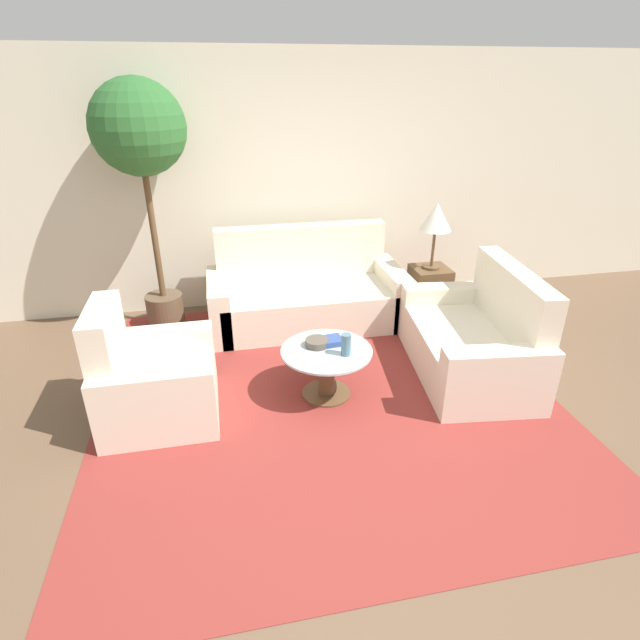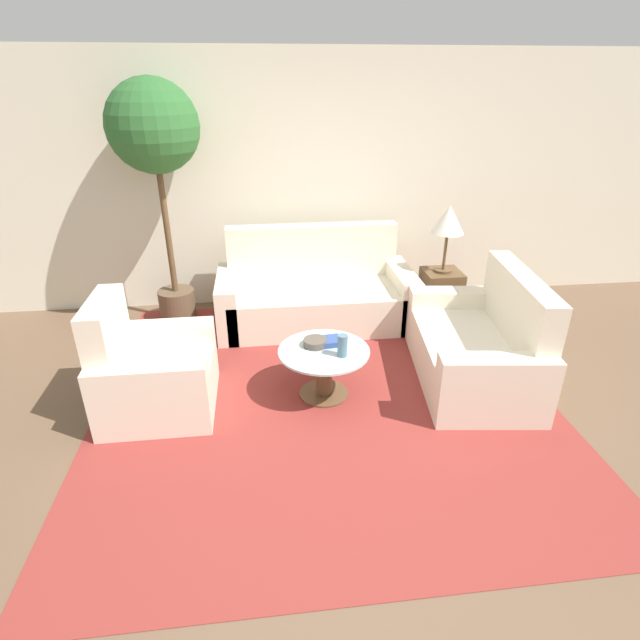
{
  "view_description": "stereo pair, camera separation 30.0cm",
  "coord_description": "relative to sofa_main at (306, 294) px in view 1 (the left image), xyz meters",
  "views": [
    {
      "loc": [
        -0.77,
        -2.55,
        2.31
      ],
      "look_at": [
        -0.03,
        0.99,
        0.55
      ],
      "focal_mm": 28.0,
      "sensor_mm": 36.0,
      "label": 1
    },
    {
      "loc": [
        -0.47,
        -2.6,
        2.31
      ],
      "look_at": [
        -0.03,
        0.99,
        0.55
      ],
      "focal_mm": 28.0,
      "sensor_mm": 36.0,
      "label": 2
    }
  ],
  "objects": [
    {
      "name": "ground_plane",
      "position": [
        -0.06,
        -2.15,
        -0.29
      ],
      "size": [
        14.0,
        14.0,
        0.0
      ],
      "primitive_type": "plane",
      "color": "brown"
    },
    {
      "name": "side_table",
      "position": [
        1.29,
        -0.16,
        -0.02
      ],
      "size": [
        0.37,
        0.37,
        0.54
      ],
      "color": "brown",
      "rests_on": "ground_plane"
    },
    {
      "name": "sofa_main",
      "position": [
        0.0,
        0.0,
        0.0
      ],
      "size": [
        1.97,
        0.89,
        0.95
      ],
      "color": "beige",
      "rests_on": "ground_plane"
    },
    {
      "name": "bowl",
      "position": [
        -0.15,
        -1.33,
        0.15
      ],
      "size": [
        0.19,
        0.19,
        0.06
      ],
      "color": "brown",
      "rests_on": "coffee_table"
    },
    {
      "name": "table_lamp",
      "position": [
        1.29,
        -0.16,
        0.77
      ],
      "size": [
        0.32,
        0.32,
        0.67
      ],
      "color": "brown",
      "rests_on": "side_table"
    },
    {
      "name": "coffee_table",
      "position": [
        -0.09,
        -1.41,
        -0.02
      ],
      "size": [
        0.72,
        0.72,
        0.41
      ],
      "color": "brown",
      "rests_on": "ground_plane"
    },
    {
      "name": "armchair",
      "position": [
        -1.43,
        -1.4,
        -0.0
      ],
      "size": [
        0.82,
        0.85,
        0.91
      ],
      "rotation": [
        0.0,
        0.0,
        1.57
      ],
      "color": "beige",
      "rests_on": "ground_plane"
    },
    {
      "name": "wall_back",
      "position": [
        -0.06,
        0.61,
        1.01
      ],
      "size": [
        10.0,
        0.06,
        2.6
      ],
      "color": "beige",
      "rests_on": "ground_plane"
    },
    {
      "name": "rug",
      "position": [
        -0.09,
        -1.41,
        -0.28
      ],
      "size": [
        3.54,
        3.62,
        0.01
      ],
      "color": "maroon",
      "rests_on": "ground_plane"
    },
    {
      "name": "potted_plant",
      "position": [
        -1.44,
        0.18,
        1.5
      ],
      "size": [
        0.83,
        0.83,
        2.34
      ],
      "color": "brown",
      "rests_on": "ground_plane"
    },
    {
      "name": "loveseat",
      "position": [
        1.25,
        -1.31,
        -0.0
      ],
      "size": [
        1.01,
        1.53,
        0.93
      ],
      "rotation": [
        0.0,
        0.0,
        -1.69
      ],
      "color": "beige",
      "rests_on": "ground_plane"
    },
    {
      "name": "vase",
      "position": [
        0.04,
        -1.51,
        0.21
      ],
      "size": [
        0.08,
        0.08,
        0.17
      ],
      "color": "slate",
      "rests_on": "coffee_table"
    },
    {
      "name": "book_stack",
      "position": [
        -0.04,
        -1.32,
        0.15
      ],
      "size": [
        0.21,
        0.17,
        0.05
      ],
      "rotation": [
        0.0,
        0.0,
        0.1
      ],
      "color": "#334C8C",
      "rests_on": "coffee_table"
    }
  ]
}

